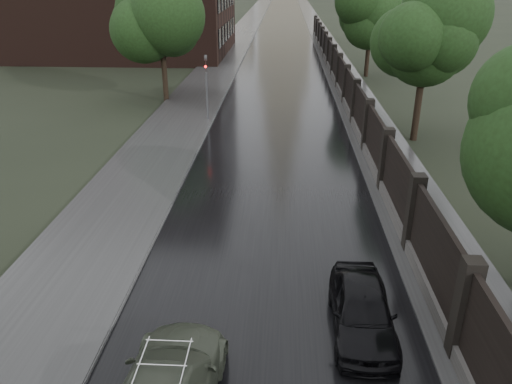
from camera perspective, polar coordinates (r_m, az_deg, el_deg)
name	(u,v)px	position (r m, az deg, el deg)	size (l,w,h in m)	color
fence_right	(343,83)	(37.68, 9.88, 12.16)	(0.45, 75.72, 2.70)	#383533
tree_left_far	(161,24)	(35.79, -10.82, 18.36)	(4.25, 4.25, 7.39)	black
tree_right_b	(426,47)	(27.84, 18.82, 15.42)	(4.08, 4.08, 7.01)	black
tree_right_c	(371,17)	(45.37, 13.00, 18.93)	(4.08, 4.08, 7.01)	black
traffic_light	(207,82)	(30.62, -5.67, 12.36)	(0.16, 0.32, 4.00)	#59595E
car_right_near	(362,310)	(13.27, 12.05, -13.01)	(1.54, 3.84, 1.31)	black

